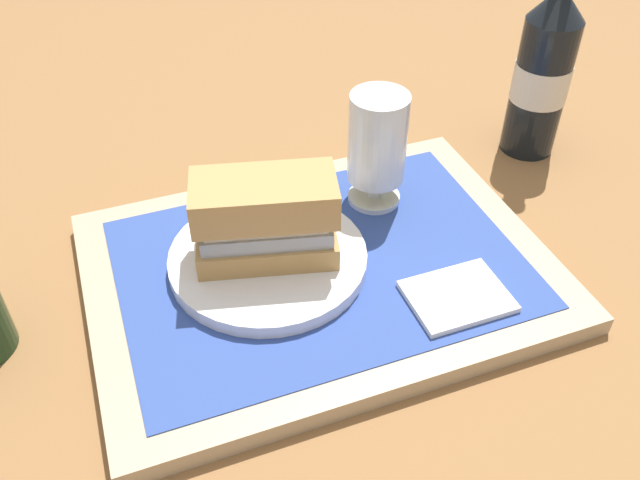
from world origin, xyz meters
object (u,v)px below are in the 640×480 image
beer_glass (377,144)px  plate (268,259)px  beer_bottle (543,71)px  sandwich (269,218)px

beer_glass → plate: bearing=-157.0°
beer_glass → beer_bottle: beer_bottle is taller
plate → sandwich: (0.00, -0.00, 0.05)m
sandwich → beer_glass: 0.15m
beer_bottle → sandwich: bearing=-162.6°
beer_glass → sandwich: bearing=-156.2°
sandwich → beer_bottle: 0.39m
beer_bottle → beer_glass: bearing=-166.6°
plate → beer_glass: size_ratio=1.52×
plate → beer_glass: (0.14, 0.06, 0.06)m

